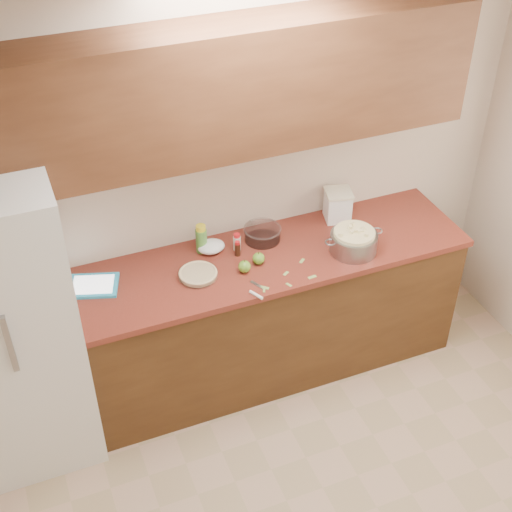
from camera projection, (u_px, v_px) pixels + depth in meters
name	position (u px, v px, depth m)	size (l,w,h in m)	color
room_shell	(389.00, 388.00, 2.94)	(3.60, 3.60, 3.60)	tan
counter_run	(256.00, 316.00, 4.54)	(2.64, 0.68, 0.92)	#4D2F15
upper_cabinets	(245.00, 87.00, 3.75)	(2.60, 0.34, 0.70)	#58311B
fridge	(9.00, 326.00, 3.82)	(0.70, 0.70, 1.80)	silver
pie	(198.00, 274.00, 4.11)	(0.23, 0.23, 0.04)	silver
colander	(354.00, 242.00, 4.28)	(0.38, 0.28, 0.14)	gray
flour_canister	(338.00, 205.00, 4.53)	(0.20, 0.20, 0.20)	white
tablet	(93.00, 286.00, 4.04)	(0.33, 0.29, 0.02)	#299EC9
paring_knife	(256.00, 293.00, 3.99)	(0.10, 0.18, 0.02)	gray
lemon_bottle	(201.00, 239.00, 4.26)	(0.07, 0.07, 0.19)	#4C8C38
cinnamon_shaker	(237.00, 242.00, 4.30)	(0.05, 0.05, 0.11)	beige
vanilla_bottle	(238.00, 249.00, 4.26)	(0.04, 0.04, 0.10)	black
mixing_bowl	(262.00, 233.00, 4.38)	(0.23, 0.23, 0.09)	silver
paper_towel	(211.00, 247.00, 4.29)	(0.17, 0.14, 0.07)	white
apple_left	(244.00, 267.00, 4.14)	(0.07, 0.07, 0.09)	#5C8C26
apple_center	(259.00, 259.00, 4.20)	(0.07, 0.07, 0.09)	#5C8C26
peel_a	(265.00, 288.00, 4.04)	(0.05, 0.02, 0.00)	#88A952
peel_b	(264.00, 291.00, 4.02)	(0.03, 0.01, 0.00)	#88A952
peel_c	(286.00, 273.00, 4.14)	(0.04, 0.02, 0.00)	#88A952
peel_d	(289.00, 285.00, 4.06)	(0.04, 0.02, 0.00)	#88A952
peel_e	(302.00, 261.00, 4.24)	(0.05, 0.02, 0.00)	#88A952
peel_f	(312.00, 277.00, 4.12)	(0.05, 0.02, 0.00)	#88A952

